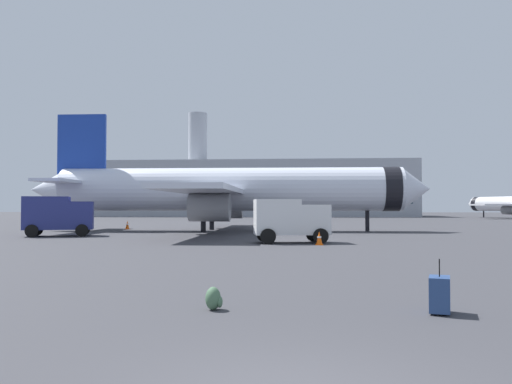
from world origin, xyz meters
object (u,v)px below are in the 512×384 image
at_px(service_truck, 58,214).
at_px(cargo_van, 290,219).
at_px(safety_cone_near, 319,238).
at_px(airplane_at_gate, 228,190).
at_px(safety_cone_mid, 127,225).
at_px(rolling_suitcase, 440,294).
at_px(traveller_backpack, 214,299).

distance_m(service_truck, cargo_van, 18.01).
bearing_deg(safety_cone_near, airplane_at_gate, 114.36).
bearing_deg(airplane_at_gate, service_truck, -141.67).
xyz_separation_m(airplane_at_gate, service_truck, (-11.32, -8.95, -2.05)).
bearing_deg(safety_cone_near, safety_cone_mid, 131.84).
xyz_separation_m(service_truck, cargo_van, (17.08, -5.71, -0.16)).
relative_size(safety_cone_near, safety_cone_mid, 0.94).
xyz_separation_m(airplane_at_gate, safety_cone_near, (7.41, -16.36, -3.28)).
distance_m(cargo_van, safety_cone_near, 2.59).
xyz_separation_m(service_truck, rolling_suitcase, (20.38, -26.27, -1.22)).
bearing_deg(rolling_suitcase, airplane_at_gate, 104.44).
relative_size(service_truck, traveller_backpack, 10.95).
bearing_deg(cargo_van, safety_cone_mid, 131.62).
height_order(safety_cone_mid, rolling_suitcase, rolling_suitcase).
bearing_deg(safety_cone_mid, rolling_suitcase, -63.46).
distance_m(airplane_at_gate, safety_cone_near, 18.25).
distance_m(airplane_at_gate, cargo_van, 15.91).
distance_m(safety_cone_near, safety_cone_mid, 26.32).
xyz_separation_m(cargo_van, traveller_backpack, (-1.30, -20.56, -1.22)).
bearing_deg(traveller_backpack, safety_cone_mid, 110.79).
height_order(airplane_at_gate, service_truck, airplane_at_gate).
xyz_separation_m(airplane_at_gate, cargo_van, (5.76, -14.66, -2.21)).
bearing_deg(service_truck, rolling_suitcase, -52.19).
bearing_deg(cargo_van, traveller_backpack, -93.63).
bearing_deg(airplane_at_gate, safety_cone_near, -65.64).
xyz_separation_m(airplane_at_gate, rolling_suitcase, (9.07, -35.22, -3.27)).
relative_size(cargo_van, rolling_suitcase, 4.26).
bearing_deg(airplane_at_gate, cargo_van, -68.54).
relative_size(airplane_at_gate, service_truck, 6.78).
bearing_deg(cargo_van, airplane_at_gate, 111.46).
distance_m(airplane_at_gate, service_truck, 14.57).
xyz_separation_m(airplane_at_gate, traveller_backpack, (4.46, -35.22, -3.42)).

